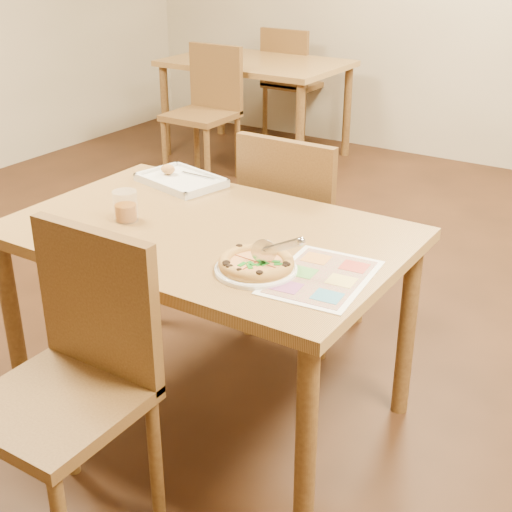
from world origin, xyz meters
The scene contains 13 objects.
room centered at (0.00, 0.00, 1.35)m, with size 7.00×7.00×7.00m.
dining_table centered at (0.00, 0.00, 0.63)m, with size 1.30×0.85×0.72m.
chair_near centered at (0.00, -0.60, 0.57)m, with size 0.42×0.42×0.47m.
chair_far centered at (0.00, 0.60, 0.57)m, with size 0.42×0.42×0.47m.
bg_table centered at (-1.60, 2.80, 0.63)m, with size 1.30×0.85×0.72m.
bg_chair_near centered at (-1.60, 2.20, 0.57)m, with size 0.42×0.42×0.47m.
bg_chair_far centered at (-1.60, 3.30, 0.57)m, with size 0.42×0.42×0.47m.
plate centered at (0.31, -0.18, 0.73)m, with size 0.24×0.24×0.01m, color white.
pizza centered at (0.31, -0.17, 0.74)m, with size 0.22×0.22×0.03m.
pizza_cutter centered at (0.36, -0.16, 0.80)m, with size 0.14×0.07×0.09m.
appetizer_tray centered at (-0.36, 0.32, 0.73)m, with size 0.36×0.29×0.06m.
glass_tumbler centered at (-0.27, -0.08, 0.77)m, with size 0.08×0.08×0.10m.
menu centered at (0.49, -0.11, 0.72)m, with size 0.26×0.36×0.01m, color white.
Camera 1 is at (1.31, -1.73, 1.63)m, focal length 50.00 mm.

